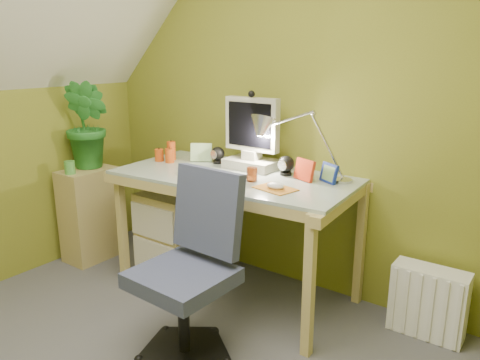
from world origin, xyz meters
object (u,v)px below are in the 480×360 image
Objects in this scene: potted_plant at (88,125)px; radiator at (428,302)px; desk at (236,234)px; side_ledge at (90,214)px; task_chair at (182,275)px; desk_lamp at (315,129)px; monitor at (252,131)px.

potted_plant is 1.63× the size of radiator.
desk is at bearing 8.44° from potted_plant.
side_ledge is 1.08× the size of potted_plant.
side_ledge reaches higher than radiator.
potted_plant is 0.70× the size of task_chair.
desk_lamp is at bearing 77.02° from task_chair.
monitor is 1.45m from radiator.
side_ledge is at bearing -153.87° from desk_lamp.
monitor is 0.53× the size of task_chair.
potted_plant is 1.61m from task_chair.
potted_plant is 2.55m from radiator.
desk is at bearing -145.94° from desk_lamp.
radiator is at bearing 7.24° from desk.
side_ledge is (-1.21, -0.41, -0.70)m from monitor.
desk_lamp is 0.92× the size of potted_plant.
potted_plant is at bearing -155.51° from desk_lamp.
monitor is 0.82× the size of desk_lamp.
desk_lamp is (0.45, 0.18, 0.70)m from desk.
desk is 2.31× the size of potted_plant.
potted_plant is at bearing -175.47° from desk.
side_ledge is (-1.66, -0.41, -0.75)m from desk_lamp.
task_chair is at bearing -78.14° from desk.
desk is 3.07× the size of monitor.
task_chair is 1.38m from radiator.
side_ledge is 1.76× the size of radiator.
desk_lamp is 1.14m from task_chair.
radiator is at bearing 10.95° from side_ledge.
monitor is 1.23× the size of radiator.
desk_lamp is at bearing 13.87° from side_ledge.
desk is 2.51× the size of desk_lamp.
task_chair is at bearing -77.88° from monitor.
monitor is (0.00, 0.18, 0.65)m from desk.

